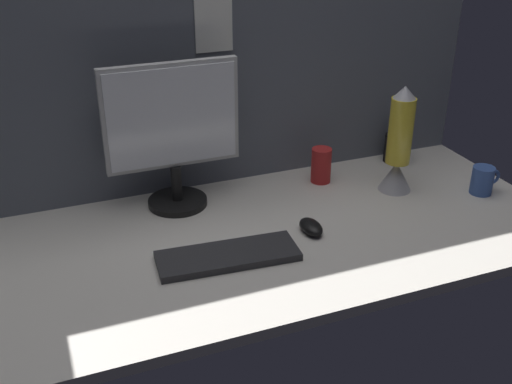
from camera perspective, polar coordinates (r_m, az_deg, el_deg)
ground_plane at (r=173.74cm, az=-0.37°, el=-4.27°), size 180.00×80.00×3.00cm
cubicle_wall_back at (r=192.06cm, az=-4.48°, el=10.43°), size 180.00×5.50×68.58cm
monitor at (r=180.31cm, az=-7.75°, el=5.72°), size 39.90×18.00×43.85cm
keyboard at (r=161.26cm, az=-2.62°, el=-5.94°), size 37.91×15.89×2.00cm
mouse at (r=173.33cm, az=5.12°, el=-3.24°), size 5.68×9.65×3.40cm
mug_black_travel at (r=221.32cm, az=12.94°, el=3.99°), size 8.84×8.84×9.84cm
mug_red_plastic at (r=201.42cm, az=6.07°, el=2.49°), size 6.51×6.51×11.53cm
mug_ceramic_blue at (r=205.82cm, az=20.30°, el=1.04°), size 10.11×6.85×8.94cm
lava_lamp at (r=196.51cm, az=13.10°, el=4.01°), size 10.46×10.46×34.24cm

